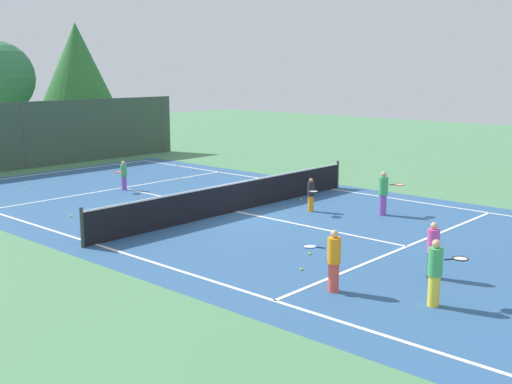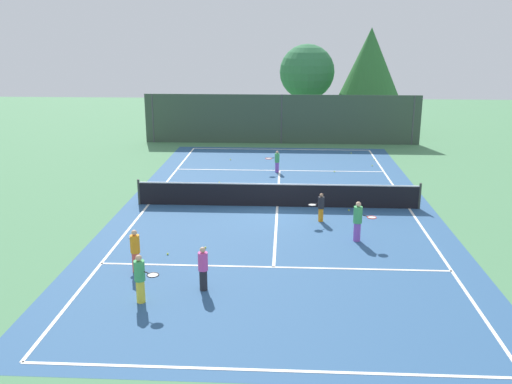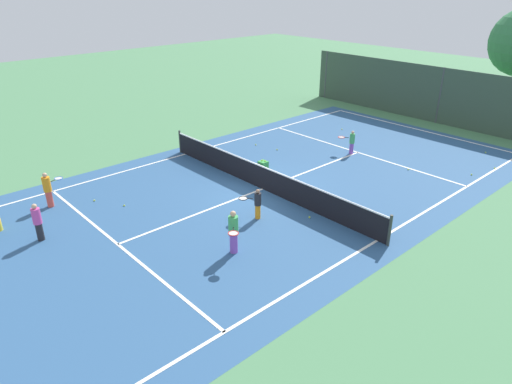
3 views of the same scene
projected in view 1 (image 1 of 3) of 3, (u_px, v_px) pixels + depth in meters
ground_plane at (236, 212)px, 21.25m from camera, size 80.00×80.00×0.00m
court_surface at (236, 212)px, 21.25m from camera, size 13.00×25.00×0.01m
tennis_net at (236, 197)px, 21.16m from camera, size 11.90×0.10×1.10m
perimeter_fence at (24, 136)px, 30.17m from camera, size 18.00×0.12×3.20m
tree_0 at (77, 66)px, 37.43m from camera, size 4.45×4.45×7.41m
player_0 at (123, 175)px, 24.98m from camera, size 0.79×0.63×1.15m
player_1 at (311, 194)px, 21.15m from camera, size 0.71×0.73×1.13m
player_2 at (333, 260)px, 13.48m from camera, size 0.54×0.87×1.36m
player_3 at (384, 193)px, 20.63m from camera, size 0.81×0.74×1.44m
player_4 at (433, 250)px, 14.36m from camera, size 0.28×0.28×1.31m
player_5 at (436, 272)px, 12.63m from camera, size 0.82×0.70×1.38m
ball_crate at (170, 207)px, 21.06m from camera, size 0.38×0.35×0.43m
tennis_ball_0 at (193, 170)px, 30.02m from camera, size 0.07×0.07×0.07m
tennis_ball_1 at (301, 269)px, 15.01m from camera, size 0.07×0.07×0.07m
tennis_ball_2 at (98, 209)px, 21.57m from camera, size 0.07×0.07×0.07m
tennis_ball_3 at (310, 254)px, 16.28m from camera, size 0.07×0.07×0.07m
tennis_ball_4 at (301, 199)px, 23.10m from camera, size 0.07×0.07×0.07m
tennis_ball_5 at (178, 166)px, 31.28m from camera, size 0.07×0.07×0.07m
tennis_ball_6 at (137, 165)px, 31.58m from camera, size 0.07×0.07×0.07m
tennis_ball_7 at (25, 190)px, 24.96m from camera, size 0.07×0.07×0.07m
tennis_ball_8 at (179, 179)px, 27.44m from camera, size 0.07×0.07×0.07m
tennis_ball_9 at (71, 216)px, 20.46m from camera, size 0.07×0.07×0.07m
tennis_ball_10 at (198, 206)px, 21.94m from camera, size 0.07×0.07×0.07m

